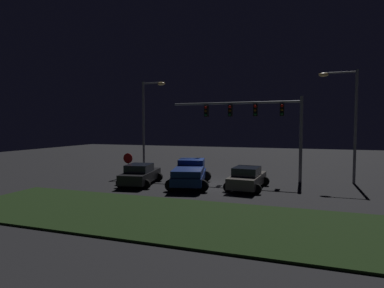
{
  "coord_description": "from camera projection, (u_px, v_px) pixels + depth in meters",
  "views": [
    {
      "loc": [
        6.05,
        -21.75,
        4.24
      ],
      "look_at": [
        -1.31,
        0.08,
        2.92
      ],
      "focal_mm": 28.77,
      "sensor_mm": 36.0,
      "label": 1
    }
  ],
  "objects": [
    {
      "name": "grass_median",
      "position": [
        158.0,
        216.0,
        14.44
      ],
      "size": [
        21.35,
        6.56,
        0.1
      ],
      "primitive_type": "cube",
      "color": "black",
      "rests_on": "ground_plane"
    },
    {
      "name": "pickup_truck",
      "position": [
        190.0,
        172.0,
        21.96
      ],
      "size": [
        3.67,
        5.71,
        1.8
      ],
      "rotation": [
        0.0,
        0.0,
        1.8
      ],
      "color": "navy",
      "rests_on": "ground_plane"
    },
    {
      "name": "car_sedan",
      "position": [
        140.0,
        174.0,
        22.39
      ],
      "size": [
        2.91,
        4.62,
        1.51
      ],
      "rotation": [
        0.0,
        0.0,
        1.72
      ],
      "color": "black",
      "rests_on": "ground_plane"
    },
    {
      "name": "traffic_signal_gantry",
      "position": [
        256.0,
        116.0,
        24.08
      ],
      "size": [
        10.32,
        0.56,
        6.5
      ],
      "color": "slate",
      "rests_on": "ground_plane"
    },
    {
      "name": "street_lamp_right",
      "position": [
        348.0,
        113.0,
        22.7
      ],
      "size": [
        2.71,
        0.44,
        8.37
      ],
      "color": "slate",
      "rests_on": "ground_plane"
    },
    {
      "name": "stop_sign",
      "position": [
        128.0,
        162.0,
        23.03
      ],
      "size": [
        0.76,
        0.08,
        2.23
      ],
      "color": "slate",
      "rests_on": "ground_plane"
    },
    {
      "name": "car_sedan_far",
      "position": [
        247.0,
        178.0,
        20.83
      ],
      "size": [
        2.71,
        4.53,
        1.51
      ],
      "rotation": [
        0.0,
        0.0,
        1.49
      ],
      "color": "#514C47",
      "rests_on": "ground_plane"
    },
    {
      "name": "ground_plane",
      "position": [
        208.0,
        184.0,
        22.75
      ],
      "size": [
        80.0,
        80.0,
        0.0
      ],
      "primitive_type": "plane",
      "color": "black"
    },
    {
      "name": "street_lamp_left",
      "position": [
        148.0,
        116.0,
        28.28
      ],
      "size": [
        2.27,
        0.44,
        8.33
      ],
      "color": "slate",
      "rests_on": "ground_plane"
    }
  ]
}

